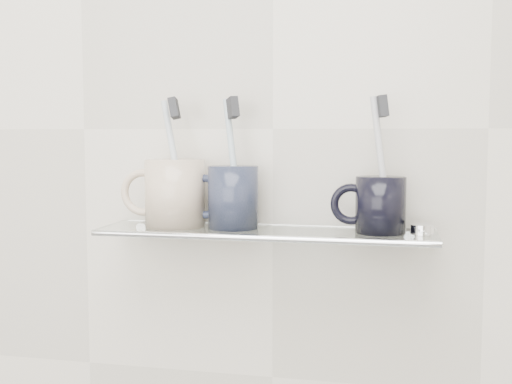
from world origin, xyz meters
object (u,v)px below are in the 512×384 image
(shelf_glass, at_px, (265,232))
(mug_left, at_px, (175,193))
(mug_right, at_px, (380,205))
(mug_center, at_px, (233,197))

(shelf_glass, height_order, mug_left, mug_left)
(shelf_glass, height_order, mug_right, mug_right)
(shelf_glass, distance_m, mug_center, 0.07)
(shelf_glass, height_order, mug_center, mug_center)
(mug_right, bearing_deg, mug_left, -177.18)
(mug_left, xyz_separation_m, mug_right, (0.31, 0.00, -0.01))
(mug_center, bearing_deg, mug_left, 176.18)
(mug_center, distance_m, mug_right, 0.22)
(shelf_glass, relative_size, mug_right, 6.19)
(mug_center, relative_size, mug_right, 1.16)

